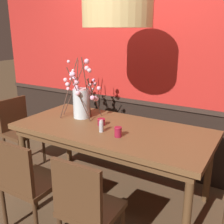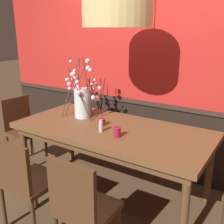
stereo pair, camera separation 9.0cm
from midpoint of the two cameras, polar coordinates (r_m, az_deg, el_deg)
name	(u,v)px [view 2 (the right image)]	position (r m, az deg, el deg)	size (l,w,h in m)	color
ground_plane	(112,193)	(3.15, 0.85, -16.64)	(24.00, 24.00, 0.00)	brown
back_wall	(146,66)	(3.30, 7.93, 9.68)	(4.45, 0.14, 2.68)	black
dining_table	(112,135)	(2.82, 0.92, -4.88)	(2.03, 0.96, 0.78)	brown
chair_head_west_end	(22,127)	(3.75, -17.77, -3.00)	(0.42, 0.46, 0.89)	#4C301C
chair_far_side_left	(131,122)	(3.74, 4.68, -2.17)	(0.43, 0.41, 0.92)	#4C301C
chair_near_side_left	(25,179)	(2.50, -16.87, -13.33)	(0.46, 0.43, 0.89)	#4C301C
chair_near_side_right	(82,206)	(2.09, -5.11, -19.19)	(0.43, 0.40, 0.91)	#4C301C
vase_with_blossoms	(83,101)	(3.08, -5.39, 2.43)	(0.53, 0.48, 0.69)	silver
candle_holder_nearer_center	(101,122)	(2.84, -1.33, -2.09)	(0.08, 0.08, 0.07)	maroon
candle_holder_nearer_edge	(117,132)	(2.54, 2.11, -4.24)	(0.07, 0.07, 0.10)	maroon
condiment_bottle	(101,126)	(2.66, -1.40, -3.01)	(0.04, 0.04, 0.12)	#ADADB2
pendant_lamp	(117,11)	(2.57, 2.19, 20.55)	(0.63, 0.63, 0.92)	tan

